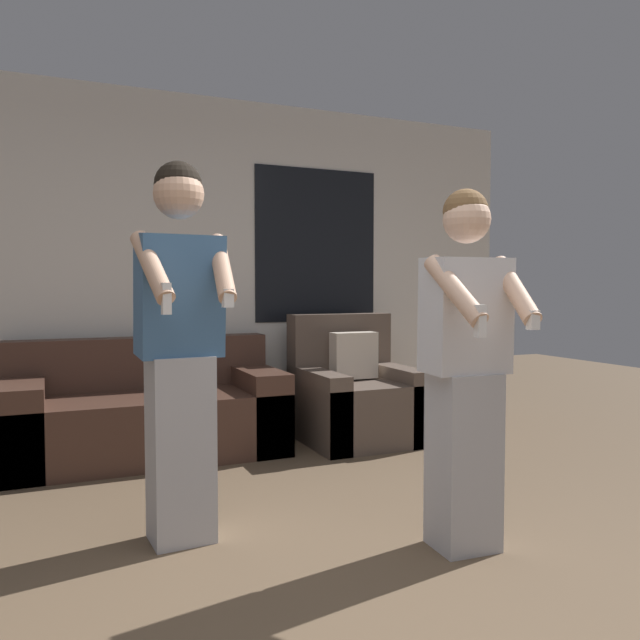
# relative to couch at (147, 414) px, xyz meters

# --- Properties ---
(wall_back) EXTENTS (5.85, 0.07, 2.70)m
(wall_back) POSITION_rel_couch_xyz_m (0.42, 0.47, 1.06)
(wall_back) COLOR silver
(wall_back) RESTS_ON ground_plane
(couch) EXTENTS (1.88, 0.86, 0.82)m
(couch) POSITION_rel_couch_xyz_m (0.00, 0.00, 0.00)
(couch) COLOR #472D23
(couch) RESTS_ON ground_plane
(armchair) EXTENTS (0.85, 0.85, 0.98)m
(armchair) POSITION_rel_couch_xyz_m (1.55, -0.17, 0.04)
(armchair) COLOR brown
(armchair) RESTS_ON ground_plane
(person_left) EXTENTS (0.44, 0.48, 1.76)m
(person_left) POSITION_rel_couch_xyz_m (-0.06, -1.61, 0.63)
(person_left) COLOR #B2B2B7
(person_left) RESTS_ON ground_plane
(person_right) EXTENTS (0.43, 0.47, 1.63)m
(person_right) POSITION_rel_couch_xyz_m (1.10, -2.20, 0.54)
(person_right) COLOR #B2B2B7
(person_right) RESTS_ON ground_plane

